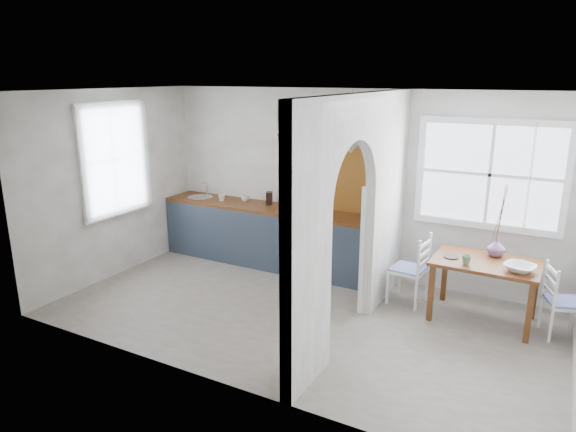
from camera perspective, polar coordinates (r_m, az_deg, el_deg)
The scene contains 26 objects.
floor at distance 6.26m, azimuth 1.16°, elevation -10.86°, with size 5.80×3.20×0.01m, color gray.
ceiling at distance 5.62m, azimuth 1.31°, elevation 13.66°, with size 5.80×3.20×0.01m, color white.
walls at distance 5.80m, azimuth 1.23°, elevation 0.72°, with size 5.81×3.21×2.60m.
partition at distance 5.54m, azimuth 7.96°, elevation 1.49°, with size 0.12×3.20×2.60m.
kitchen_window at distance 7.46m, azimuth -18.85°, elevation 5.95°, with size 0.10×1.16×1.50m, color white, non-canonical shape.
nook_window at distance 6.70m, azimuth 21.51°, elevation 4.27°, with size 1.76×0.10×1.30m, color white, non-canonical shape.
counter at distance 7.68m, azimuth -1.77°, elevation -2.14°, with size 3.50×0.60×0.90m.
sink at distance 8.25m, azimuth -9.73°, elevation 2.01°, with size 0.40×0.40×0.02m, color silver.
backsplash at distance 7.27m, azimuth 5.50°, elevation 4.07°, with size 1.65×0.03×0.90m, color #98581F.
shelf at distance 7.09m, azimuth 5.36°, elevation 9.12°, with size 1.75×0.20×0.21m.
pendant_lamp at distance 6.66m, azimuth 7.00°, elevation 7.61°, with size 0.26×0.26×0.16m, color silver.
utensil_rail at distance 6.35m, azimuth 9.90°, elevation 3.17°, with size 0.02×0.02×0.50m, color silver.
dining_table at distance 6.41m, azimuth 20.89°, elevation -7.74°, with size 1.16×0.77×0.72m, color #492F16, non-canonical shape.
chair_left at distance 6.57m, azimuth 13.24°, elevation -5.69°, with size 0.41×0.41×0.90m, color white, non-canonical shape.
chair_right at distance 6.35m, azimuth 28.36°, elevation -8.37°, with size 0.37×0.37×0.82m, color white, non-canonical shape.
kettle at distance 6.79m, azimuth 8.77°, elevation 0.26°, with size 0.19×0.16×0.23m, color beige, non-canonical shape.
mug_a at distance 7.95m, azimuth -7.36°, elevation 2.03°, with size 0.11×0.11×0.10m, color white.
mug_b at distance 7.86m, azimuth -4.75°, elevation 1.95°, with size 0.12×0.12×0.10m, color silver.
knife_block at distance 7.67m, azimuth -2.09°, elevation 2.01°, with size 0.09×0.12×0.19m, color black.
jar at distance 7.42m, azimuth -0.44°, elevation 1.47°, with size 0.10×0.10×0.16m, color olive.
towel_magenta at distance 6.76m, azimuth 9.37°, elevation -6.49°, with size 0.02×0.03×0.59m, color #CE368A.
towel_orange at distance 6.74m, azimuth 9.29°, elevation -6.75°, with size 0.02×0.03×0.49m, color #D65E24.
bowl at distance 6.10m, azimuth 24.36°, elevation -5.26°, with size 0.32×0.32×0.08m, color white.
table_cup at distance 6.10m, azimuth 19.20°, elevation -4.60°, with size 0.11×0.11×0.10m, color #5A865C.
plate at distance 6.27m, azimuth 17.69°, elevation -4.35°, with size 0.17×0.17×0.01m, color black.
vase at distance 6.46m, azimuth 22.12°, elevation -3.27°, with size 0.20×0.20×0.21m, color slate.
Camera 1 is at (2.56, -4.99, 2.77)m, focal length 32.00 mm.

